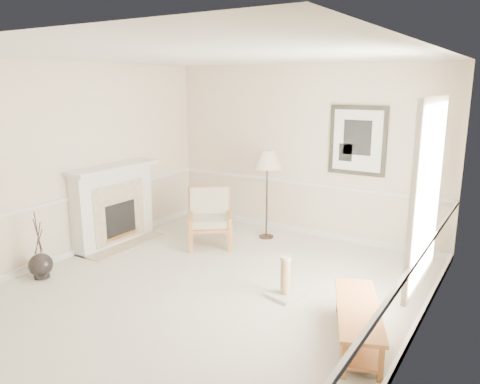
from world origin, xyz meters
name	(u,v)px	position (x,y,z in m)	size (l,w,h in m)	color
ground	(210,289)	(0.00, 0.00, 0.00)	(5.50, 5.50, 0.00)	silver
room	(221,145)	(0.14, 0.08, 1.87)	(5.04, 5.54, 2.92)	beige
fireplace	(114,206)	(-2.34, 0.60, 0.64)	(0.64, 1.64, 1.31)	white
floor_vase	(41,266)	(-2.15, -0.93, 0.17)	(0.32, 0.32, 0.94)	black
armchair	(210,215)	(-1.03, 1.43, 0.49)	(0.99, 1.00, 0.92)	#AD7537
floor_lamp	(267,162)	(-0.39, 2.19, 1.31)	(0.50, 0.50, 1.51)	black
bench	(358,319)	(2.02, -0.23, 0.26)	(0.92, 1.44, 0.40)	#AD7537
scratching_post	(285,284)	(0.92, 0.31, 0.17)	(0.46, 0.46, 0.53)	beige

